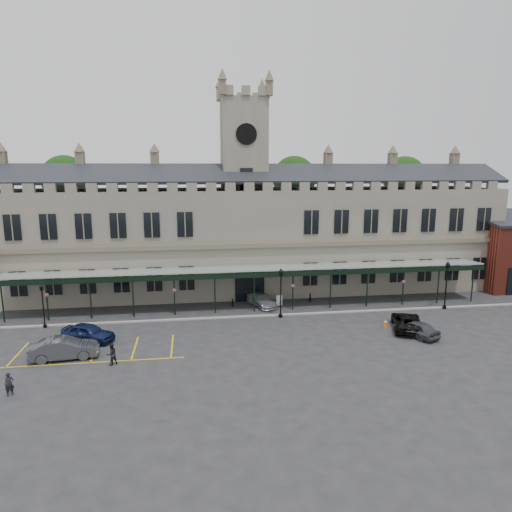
{
  "coord_description": "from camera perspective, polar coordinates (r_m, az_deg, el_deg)",
  "views": [
    {
      "loc": [
        -6.14,
        -37.06,
        14.56
      ],
      "look_at": [
        0.0,
        6.0,
        6.0
      ],
      "focal_mm": 32.0,
      "sensor_mm": 36.0,
      "label": 1
    }
  ],
  "objects": [
    {
      "name": "person_b",
      "position": [
        36.32,
        -17.61,
        -11.61
      ],
      "size": [
        1.03,
        1.0,
        1.68
      ],
      "primitive_type": "imported",
      "rotation": [
        0.0,
        0.0,
        3.78
      ],
      "color": "black",
      "rests_on": "ground"
    },
    {
      "name": "car_taxi",
      "position": [
        48.57,
        0.68,
        -5.5
      ],
      "size": [
        3.27,
        4.86,
        1.31
      ],
      "primitive_type": "imported",
      "rotation": [
        0.0,
        0.0,
        0.35
      ],
      "color": "#979A9E",
      "rests_on": "ground"
    },
    {
      "name": "car_left_a",
      "position": [
        41.52,
        -20.26,
        -8.98
      ],
      "size": [
        4.89,
        3.48,
        1.55
      ],
      "primitive_type": "imported",
      "rotation": [
        0.0,
        0.0,
        1.16
      ],
      "color": "#0E183E",
      "rests_on": "ground"
    },
    {
      "name": "tree_behind_right",
      "position": [
        69.01,
        18.02,
        9.15
      ],
      "size": [
        6.0,
        6.0,
        16.0
      ],
      "color": "#332314",
      "rests_on": "ground"
    },
    {
      "name": "traffic_cone",
      "position": [
        44.26,
        15.88,
        -8.06
      ],
      "size": [
        0.43,
        0.43,
        0.68
      ],
      "rotation": [
        0.0,
        0.0,
        -0.24
      ],
      "color": "#E55407",
      "rests_on": "ground"
    },
    {
      "name": "car_right_a",
      "position": [
        42.55,
        19.37,
        -8.52
      ],
      "size": [
        3.25,
        4.48,
        1.42
      ],
      "primitive_type": "imported",
      "rotation": [
        0.0,
        0.0,
        3.57
      ],
      "color": "#3B3D43",
      "rests_on": "ground"
    },
    {
      "name": "bollard_right",
      "position": [
        50.2,
        6.78,
        -5.23
      ],
      "size": [
        0.17,
        0.17,
        0.97
      ],
      "primitive_type": "cylinder",
      "color": "black",
      "rests_on": "ground"
    },
    {
      "name": "person_a",
      "position": [
        34.37,
        -28.45,
        -13.92
      ],
      "size": [
        0.68,
        0.63,
        1.57
      ],
      "primitive_type": "imported",
      "rotation": [
        0.0,
        0.0,
        0.57
      ],
      "color": "black",
      "rests_on": "ground"
    },
    {
      "name": "tree_behind_mid",
      "position": [
        63.67,
        4.78,
        9.53
      ],
      "size": [
        6.0,
        6.0,
        16.0
      ],
      "color": "#332314",
      "rests_on": "ground"
    },
    {
      "name": "kerb",
      "position": [
        45.38,
        0.09,
        -7.5
      ],
      "size": [
        60.0,
        0.4,
        0.12
      ],
      "primitive_type": "cube",
      "color": "gray",
      "rests_on": "ground"
    },
    {
      "name": "clock_tower",
      "position": [
        53.42,
        -1.54,
        9.58
      ],
      "size": [
        5.6,
        5.6,
        24.8
      ],
      "color": "#676256",
      "rests_on": "ground"
    },
    {
      "name": "sign_board",
      "position": [
        48.75,
        2.94,
        -5.59
      ],
      "size": [
        0.65,
        0.14,
        1.12
      ],
      "rotation": [
        0.0,
        0.0,
        0.14
      ],
      "color": "black",
      "rests_on": "ground"
    },
    {
      "name": "bollard_left",
      "position": [
        48.41,
        -2.95,
        -5.85
      ],
      "size": [
        0.15,
        0.15,
        0.85
      ],
      "primitive_type": "cylinder",
      "color": "black",
      "rests_on": "ground"
    },
    {
      "name": "car_left_b",
      "position": [
        38.64,
        -22.85,
        -10.59
      ],
      "size": [
        5.22,
        2.38,
        1.66
      ],
      "primitive_type": "imported",
      "rotation": [
        0.0,
        0.0,
        1.7
      ],
      "color": "#3B3D43",
      "rests_on": "ground"
    },
    {
      "name": "canopy",
      "position": [
        46.55,
        -0.25,
        -4.0
      ],
      "size": [
        50.0,
        4.1,
        4.3
      ],
      "color": "#8C9E93",
      "rests_on": "ground"
    },
    {
      "name": "ground",
      "position": [
        40.28,
        1.22,
        -10.06
      ],
      "size": [
        140.0,
        140.0,
        0.0
      ],
      "primitive_type": "plane",
      "color": "#262628"
    },
    {
      "name": "lamp_post_left",
      "position": [
        45.97,
        -25.11,
        -5.19
      ],
      "size": [
        0.4,
        0.4,
        4.18
      ],
      "color": "black",
      "rests_on": "ground"
    },
    {
      "name": "car_van",
      "position": [
        43.92,
        18.38,
        -7.8
      ],
      "size": [
        4.03,
        5.81,
        1.47
      ],
      "primitive_type": "imported",
      "rotation": [
        0.0,
        0.0,
        2.81
      ],
      "color": "black",
      "rests_on": "ground"
    },
    {
      "name": "station_building",
      "position": [
        53.93,
        -1.49,
        2.5
      ],
      "size": [
        60.0,
        10.36,
        17.3
      ],
      "color": "#676256",
      "rests_on": "ground"
    },
    {
      "name": "tree_behind_left",
      "position": [
        64.07,
        -22.72,
        8.72
      ],
      "size": [
        6.0,
        6.0,
        16.0
      ],
      "color": "#332314",
      "rests_on": "ground"
    },
    {
      "name": "lamp_post_mid",
      "position": [
        44.38,
        3.13,
        -4.07
      ],
      "size": [
        0.47,
        0.47,
        4.94
      ],
      "color": "black",
      "rests_on": "ground"
    },
    {
      "name": "lamp_post_right",
      "position": [
        50.88,
        22.72,
        -2.88
      ],
      "size": [
        0.48,
        0.48,
        5.07
      ],
      "color": "black",
      "rests_on": "ground"
    },
    {
      "name": "parking_markings",
      "position": [
        39.22,
        -19.44,
        -11.33
      ],
      "size": [
        16.0,
        6.0,
        0.01
      ],
      "primitive_type": null,
      "color": "gold",
      "rests_on": "ground"
    }
  ]
}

